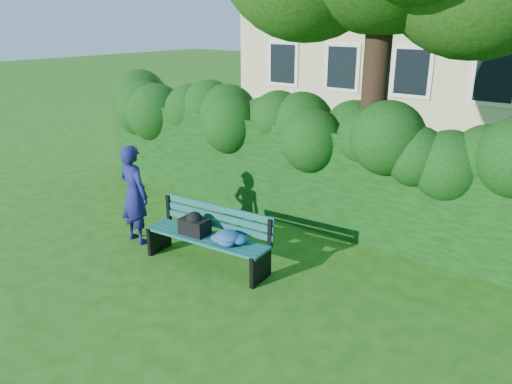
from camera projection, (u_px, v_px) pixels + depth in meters
The scene contains 4 objects.
ground at pixel (233, 259), 7.81m from camera, with size 80.00×80.00×0.00m, color #215410.
hedge at pixel (309, 172), 9.15m from camera, with size 10.00×1.00×1.80m.
park_bench at pixel (211, 234), 7.48m from camera, with size 2.06×0.75×0.89m.
man_reading at pixel (134, 194), 8.19m from camera, with size 0.61×0.40×1.66m, color navy.
Camera 1 is at (4.58, -5.33, 3.58)m, focal length 35.00 mm.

